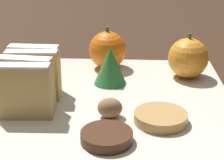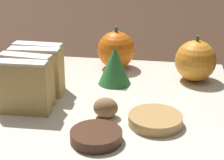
# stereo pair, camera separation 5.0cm
# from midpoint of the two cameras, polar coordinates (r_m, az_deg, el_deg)

# --- Properties ---
(ground_plane) EXTENTS (6.00, 6.00, 0.00)m
(ground_plane) POSITION_cam_midpoint_polar(r_m,az_deg,el_deg) (0.51, -2.77, -4.42)
(ground_plane) COLOR #382316
(serving_platter) EXTENTS (0.33, 0.35, 0.01)m
(serving_platter) POSITION_cam_midpoint_polar(r_m,az_deg,el_deg) (0.51, -2.79, -3.81)
(serving_platter) COLOR silver
(serving_platter) RESTS_ON ground_plane
(stollen_slice_front) EXTENTS (0.07, 0.02, 0.07)m
(stollen_slice_front) POSITION_cam_midpoint_polar(r_m,az_deg,el_deg) (0.47, -16.44, -1.76)
(stollen_slice_front) COLOR tan
(stollen_slice_front) RESTS_ON serving_platter
(stollen_slice_second) EXTENTS (0.07, 0.03, 0.07)m
(stollen_slice_second) POSITION_cam_midpoint_polar(r_m,az_deg,el_deg) (0.49, -15.80, -0.56)
(stollen_slice_second) COLOR tan
(stollen_slice_second) RESTS_ON serving_platter
(stollen_slice_third) EXTENTS (0.07, 0.02, 0.07)m
(stollen_slice_third) POSITION_cam_midpoint_polar(r_m,az_deg,el_deg) (0.51, -14.77, 0.52)
(stollen_slice_third) COLOR tan
(stollen_slice_third) RESTS_ON serving_platter
(stollen_slice_fourth) EXTENTS (0.07, 0.02, 0.07)m
(stollen_slice_fourth) POSITION_cam_midpoint_polar(r_m,az_deg,el_deg) (0.54, -14.30, 1.51)
(stollen_slice_fourth) COLOR tan
(stollen_slice_fourth) RESTS_ON serving_platter
(orange_near) EXTENTS (0.06, 0.06, 0.07)m
(orange_near) POSITION_cam_midpoint_polar(r_m,az_deg,el_deg) (0.59, 9.15, 3.29)
(orange_near) COLOR orange
(orange_near) RESTS_ON serving_platter
(orange_far) EXTENTS (0.06, 0.06, 0.07)m
(orange_far) POSITION_cam_midpoint_polar(r_m,az_deg,el_deg) (0.62, -2.99, 4.56)
(orange_far) COLOR orange
(orange_far) RESTS_ON serving_platter
(walnut) EXTENTS (0.03, 0.03, 0.03)m
(walnut) POSITION_cam_midpoint_polar(r_m,az_deg,el_deg) (0.46, -2.87, -4.34)
(walnut) COLOR #8E6B47
(walnut) RESTS_ON serving_platter
(chocolate_cookie) EXTENTS (0.06, 0.06, 0.01)m
(chocolate_cookie) POSITION_cam_midpoint_polar(r_m,az_deg,el_deg) (0.41, -4.98, -8.68)
(chocolate_cookie) COLOR #472819
(chocolate_cookie) RESTS_ON serving_platter
(gingerbread_cookie) EXTENTS (0.06, 0.06, 0.01)m
(gingerbread_cookie) POSITION_cam_midpoint_polar(r_m,az_deg,el_deg) (0.45, 4.29, -5.80)
(gingerbread_cookie) COLOR tan
(gingerbread_cookie) RESTS_ON serving_platter
(evergreen_sprig) EXTENTS (0.05, 0.05, 0.06)m
(evergreen_sprig) POSITION_cam_midpoint_polar(r_m,az_deg,el_deg) (0.55, -2.85, 2.14)
(evergreen_sprig) COLOR #2D7538
(evergreen_sprig) RESTS_ON serving_platter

